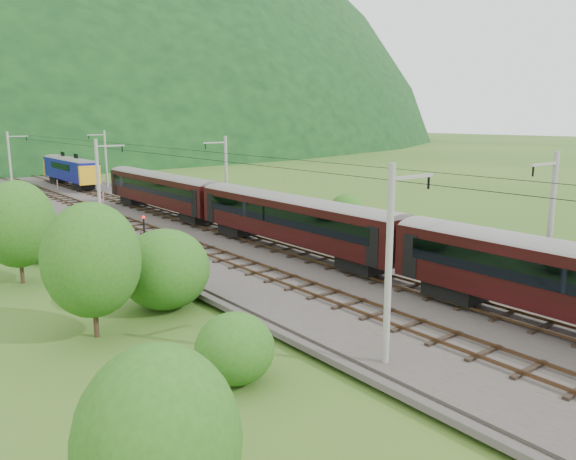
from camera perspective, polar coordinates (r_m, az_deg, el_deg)
ground at (r=28.24m, az=18.47°, el=-9.94°), size 600.00×600.00×0.00m
railbed at (r=34.35m, az=4.47°, el=-5.32°), size 14.00×220.00×0.30m
track_left at (r=32.78m, az=1.36°, el=-5.70°), size 2.40×220.00×0.27m
track_right at (r=35.89m, az=7.32°, el=-4.28°), size 2.40×220.00×0.27m
catenary_left at (r=49.29m, az=-18.61°, el=4.35°), size 2.54×192.28×8.00m
catenary_right at (r=54.54m, az=-6.37°, el=5.48°), size 2.54×192.28×8.00m
overhead_wires at (r=33.04m, az=4.66°, el=6.31°), size 4.83×198.00×0.03m
hazard_post_near at (r=65.79m, az=-18.23°, el=2.97°), size 0.17×0.17×1.57m
hazard_post_far at (r=83.87m, az=-22.38°, el=4.28°), size 0.14×0.14×1.31m
signal at (r=45.22m, az=-14.42°, el=0.28°), size 0.24×0.24×2.20m
vegetation_left at (r=36.79m, az=-23.86°, el=-1.30°), size 13.29×143.26×6.34m
vegetation_right at (r=40.40m, az=23.54°, el=-2.01°), size 7.21×87.35×2.96m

